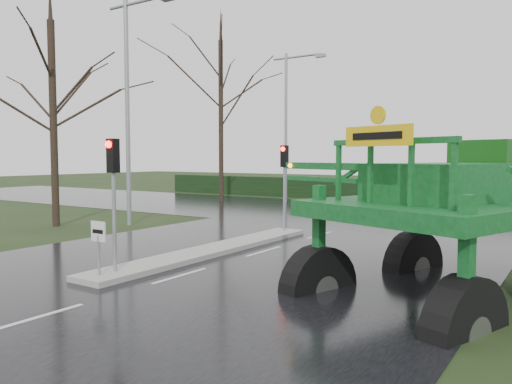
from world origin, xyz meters
The scene contains 14 objects.
ground centered at (0.00, 0.00, 0.00)m, with size 140.00×140.00×0.00m, color black.
road_main centered at (0.00, 10.00, 0.00)m, with size 14.00×80.00×0.02m, color black.
road_cross centered at (0.00, 16.00, 0.01)m, with size 80.00×12.00×0.02m, color black.
median_island centered at (-1.30, 3.00, 0.09)m, with size 1.20×10.00×0.16m, color gray.
hedge_row centered at (0.00, 24.00, 0.75)m, with size 44.00×0.90×1.50m, color black.
keep_left_sign centered at (-1.30, -1.50, 1.06)m, with size 0.50×0.07×1.35m.
traffic_signal_near centered at (-1.30, -1.01, 2.59)m, with size 0.26×0.33×3.52m.
traffic_signal_mid centered at (-1.30, 7.49, 2.59)m, with size 0.26×0.33×3.52m.
street_light_left_near centered at (-8.19, 6.00, 5.99)m, with size 3.85×0.30×10.00m.
street_light_left_far centered at (-8.19, 20.00, 5.99)m, with size 3.85×0.30×10.00m.
tree_left_near centered at (-11.00, 4.00, 5.85)m, with size 6.30×6.30×10.85m.
tree_left_far centered at (-12.50, 18.00, 7.15)m, with size 7.70×7.70×13.26m.
crop_sprayer centered at (3.58, 1.10, 2.40)m, with size 8.63×6.72×5.08m.
white_sedan centered at (1.61, 20.20, 0.00)m, with size 1.52×4.35×1.43m, color silver.
Camera 1 is at (8.59, -9.44, 3.06)m, focal length 35.00 mm.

